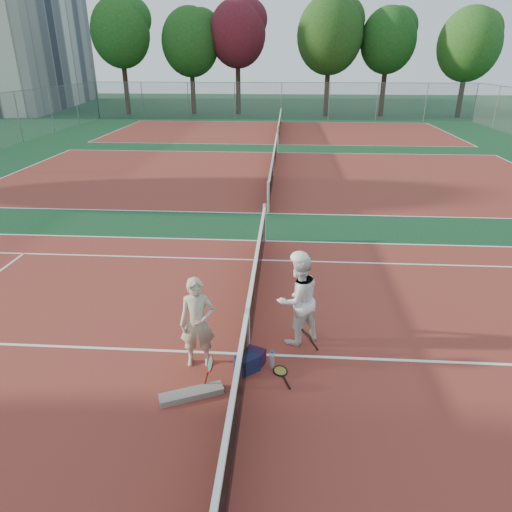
# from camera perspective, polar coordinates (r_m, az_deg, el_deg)

# --- Properties ---
(ground) EXTENTS (130.00, 130.00, 0.00)m
(ground) POSITION_cam_1_polar(r_m,az_deg,el_deg) (8.25, -0.94, -12.18)
(ground) COLOR #0F391D
(ground) RESTS_ON ground
(court_main) EXTENTS (23.77, 10.97, 0.01)m
(court_main) POSITION_cam_1_polar(r_m,az_deg,el_deg) (8.25, -0.94, -12.17)
(court_main) COLOR maroon
(court_main) RESTS_ON ground
(court_far_a) EXTENTS (23.77, 10.97, 0.01)m
(court_far_a) POSITION_cam_1_polar(r_m,az_deg,el_deg) (20.75, 2.18, 10.03)
(court_far_a) COLOR maroon
(court_far_a) RESTS_ON ground
(court_far_b) EXTENTS (23.77, 10.97, 0.01)m
(court_far_b) POSITION_cam_1_polar(r_m,az_deg,el_deg) (34.03, 2.95, 15.28)
(court_far_b) COLOR maroon
(court_far_b) RESTS_ON ground
(net_main) EXTENTS (0.10, 10.98, 1.02)m
(net_main) POSITION_cam_1_polar(r_m,az_deg,el_deg) (7.96, -0.96, -9.20)
(net_main) COLOR black
(net_main) RESTS_ON ground
(net_far_a) EXTENTS (0.10, 10.98, 1.02)m
(net_far_a) POSITION_cam_1_polar(r_m,az_deg,el_deg) (20.64, 2.20, 11.40)
(net_far_a) COLOR black
(net_far_a) RESTS_ON ground
(net_far_b) EXTENTS (0.10, 10.98, 1.02)m
(net_far_b) POSITION_cam_1_polar(r_m,az_deg,el_deg) (33.96, 2.97, 16.12)
(net_far_b) COLOR black
(net_far_b) RESTS_ON ground
(fence_back) EXTENTS (32.00, 0.06, 3.00)m
(fence_back) POSITION_cam_1_polar(r_m,az_deg,el_deg) (40.82, 3.20, 18.74)
(fence_back) COLOR slate
(fence_back) RESTS_ON ground
(apartment_block) EXTENTS (12.96, 23.18, 15.00)m
(apartment_block) POSITION_cam_1_polar(r_m,az_deg,el_deg) (58.25, -28.06, 23.62)
(apartment_block) COLOR beige
(apartment_block) RESTS_ON ground
(player_a) EXTENTS (0.63, 0.46, 1.60)m
(player_a) POSITION_cam_1_polar(r_m,az_deg,el_deg) (7.66, -7.34, -8.29)
(player_a) COLOR #BAAC90
(player_a) RESTS_ON ground
(player_b) EXTENTS (1.05, 1.00, 1.72)m
(player_b) POSITION_cam_1_polar(r_m,az_deg,el_deg) (8.20, 5.25, -5.42)
(player_b) COLOR white
(player_b) RESTS_ON ground
(racket_red) EXTENTS (0.28, 0.32, 0.58)m
(racket_red) POSITION_cam_1_polar(r_m,az_deg,el_deg) (7.40, -5.71, -14.26)
(racket_red) COLOR maroon
(racket_red) RESTS_ON ground
(racket_black_held) EXTENTS (0.44, 0.41, 0.52)m
(racket_black_held) POSITION_cam_1_polar(r_m,az_deg,el_deg) (8.15, 6.30, -10.59)
(racket_black_held) COLOR black
(racket_black_held) RESTS_ON ground
(racket_spare) EXTENTS (0.46, 0.66, 0.03)m
(racket_spare) POSITION_cam_1_polar(r_m,az_deg,el_deg) (7.86, 3.06, -14.14)
(racket_spare) COLOR black
(racket_spare) RESTS_ON ground
(sports_bag_navy) EXTENTS (0.45, 0.43, 0.29)m
(sports_bag_navy) POSITION_cam_1_polar(r_m,az_deg,el_deg) (7.79, -1.10, -13.31)
(sports_bag_navy) COLOR #111533
(sports_bag_navy) RESTS_ON ground
(sports_bag_purple) EXTENTS (0.39, 0.33, 0.26)m
(sports_bag_purple) POSITION_cam_1_polar(r_m,az_deg,el_deg) (7.97, -0.12, -12.44)
(sports_bag_purple) COLOR black
(sports_bag_purple) RESTS_ON ground
(net_cover_canvas) EXTENTS (1.00, 0.60, 0.10)m
(net_cover_canvas) POSITION_cam_1_polar(r_m,az_deg,el_deg) (7.41, -8.06, -16.71)
(net_cover_canvas) COLOR slate
(net_cover_canvas) RESTS_ON ground
(water_bottle) EXTENTS (0.09, 0.09, 0.30)m
(water_bottle) POSITION_cam_1_polar(r_m,az_deg,el_deg) (7.86, 2.01, -12.90)
(water_bottle) COLOR #ADC4DB
(water_bottle) RESTS_ON ground
(tree_back_0) EXTENTS (5.15, 5.15, 9.88)m
(tree_back_0) POSITION_cam_1_polar(r_m,az_deg,el_deg) (46.48, -16.59, 25.13)
(tree_back_0) COLOR #382314
(tree_back_0) RESTS_ON ground
(tree_back_1) EXTENTS (5.15, 5.15, 9.14)m
(tree_back_1) POSITION_cam_1_polar(r_m,az_deg,el_deg) (45.61, -8.19, 24.90)
(tree_back_1) COLOR #382314
(tree_back_1) RESTS_ON ground
(tree_back_maroon) EXTENTS (5.04, 5.04, 9.75)m
(tree_back_maroon) POSITION_cam_1_polar(r_m,az_deg,el_deg) (45.14, -2.33, 25.97)
(tree_back_maroon) COLOR #382314
(tree_back_maroon) RESTS_ON ground
(tree_back_3) EXTENTS (5.64, 5.64, 9.93)m
(tree_back_3) POSITION_cam_1_polar(r_m,az_deg,el_deg) (43.81, 9.22, 25.59)
(tree_back_3) COLOR #382314
(tree_back_3) RESTS_ON ground
(tree_back_4) EXTENTS (4.76, 4.76, 9.00)m
(tree_back_4) POSITION_cam_1_polar(r_m,az_deg,el_deg) (44.90, 16.18, 24.42)
(tree_back_4) COLOR #382314
(tree_back_4) RESTS_ON ground
(tree_back_5) EXTENTS (5.21, 5.21, 8.92)m
(tree_back_5) POSITION_cam_1_polar(r_m,az_deg,el_deg) (46.02, 25.11, 22.80)
(tree_back_5) COLOR #382314
(tree_back_5) RESTS_ON ground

